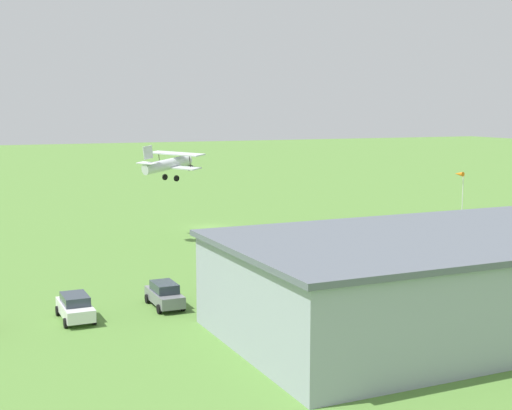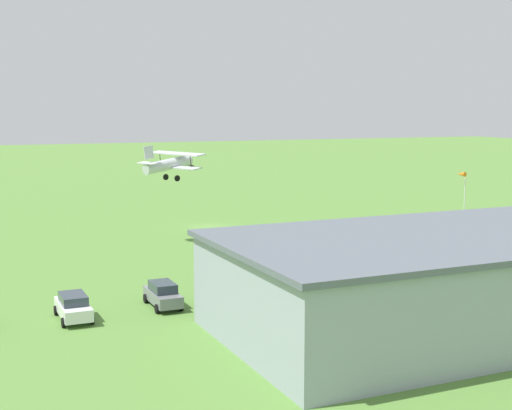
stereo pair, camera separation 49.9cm
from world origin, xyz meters
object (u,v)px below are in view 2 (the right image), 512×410
Objects in this scene: person_crossing_taxiway at (494,245)px; windsock at (462,177)px; hangar at (498,274)px; car_grey at (163,294)px; biplane at (170,164)px; person_watching_takeoff at (227,270)px; car_white at (73,306)px.

windsock is (-12.80, -21.41, 4.15)m from person_crossing_taxiway.
car_grey is (19.39, -11.19, -2.13)m from hangar.
biplane is 20.80m from person_watching_takeoff.
person_crossing_taxiway is at bearing -178.30° from person_watching_takeoff.
hangar reaches higher than car_grey.
hangar is at bearing 127.55° from person_watching_takeoff.
biplane is 26.98m from car_grey.
biplane is at bearing -35.48° from person_crossing_taxiway.
car_white is 2.62× the size of person_watching_takeoff.
person_crossing_taxiway is 0.27× the size of windsock.
person_watching_takeoff is at bearing 87.31° from biplane.
car_white is at bearing 25.53° from person_watching_takeoff.
car_white is at bearing 7.02° from car_grey.
biplane reaches higher than hangar.
person_watching_takeoff reaches higher than car_white.
car_grey is 0.96× the size of car_white.
car_grey is at bearing -29.99° from hangar.
windsock is (-46.65, -27.60, 4.02)m from car_grey.
windsock reaches higher than car_grey.
windsock is at bearing -149.39° from car_grey.
car_white is 14.25m from person_watching_takeoff.
person_crossing_taxiway is at bearing 144.52° from biplane.
hangar is 6.72× the size of windsock.
windsock reaches higher than person_watching_takeoff.
car_white is (6.20, 0.76, -0.01)m from car_grey.
person_crossing_taxiway is (-14.46, -17.37, -2.26)m from hangar.
car_white is 40.65m from person_crossing_taxiway.
car_grey is 34.41m from person_crossing_taxiway.
biplane reaches higher than person_watching_takeoff.
car_white is at bearing 61.78° from biplane.
hangar is 21.71× the size of person_watching_takeoff.
windsock is at bearing -120.88° from person_crossing_taxiway.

